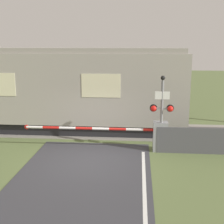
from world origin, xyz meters
TOP-DOWN VIEW (x-y plane):
  - ground_plane at (0.00, 0.00)m, footprint 80.00×80.00m
  - track_bed at (0.00, 4.08)m, footprint 36.00×3.20m
  - train at (-4.81, 4.08)m, footprint 17.93×2.81m
  - crossing_barrier at (2.28, 1.26)m, footprint 6.14×0.44m
  - signal_post at (2.80, 1.14)m, footprint 0.98×0.26m
  - roadside_fence at (4.50, 1.06)m, footprint 3.74×0.06m

SIDE VIEW (x-z plane):
  - ground_plane at x=0.00m, z-range 0.00..0.00m
  - track_bed at x=0.00m, z-range -0.04..0.09m
  - roadside_fence at x=4.50m, z-range 0.00..1.10m
  - crossing_barrier at x=2.28m, z-range 0.05..1.31m
  - signal_post at x=2.80m, z-range 0.23..3.42m
  - train at x=-4.81m, z-range 0.05..4.27m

